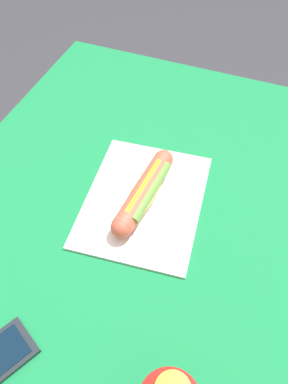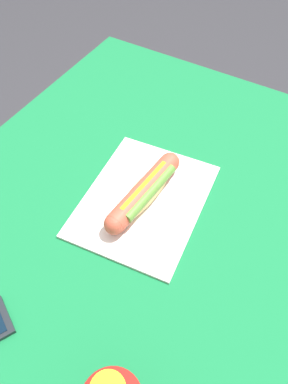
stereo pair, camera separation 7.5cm
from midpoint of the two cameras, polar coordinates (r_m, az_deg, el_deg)
The scene contains 4 objects.
ground_plane at distance 1.45m, azimuth 1.44°, elevation -21.66°, with size 6.00×6.00×0.00m, color #2D2D33.
dining_table at distance 0.87m, azimuth 2.25°, elevation -9.97°, with size 1.07×0.87×0.76m.
paper_wrapper at distance 0.77m, azimuth 2.78°, elevation -1.41°, with size 0.29×0.23×0.01m, color silver.
hot_dog at distance 0.75m, azimuth 2.92°, elevation -0.15°, with size 0.23×0.06×0.05m.
Camera 2 is at (0.36, 0.21, 1.39)m, focal length 35.79 mm.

